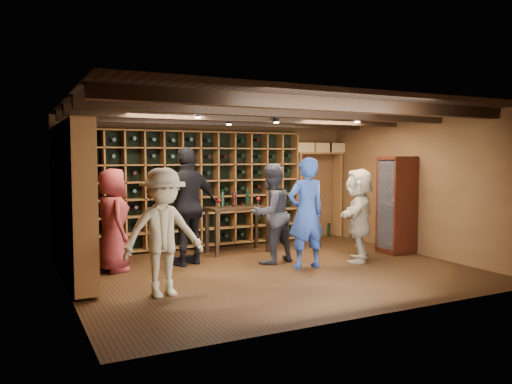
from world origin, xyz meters
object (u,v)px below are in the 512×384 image
man_grey_suit (271,214)px  guest_woman_black (189,206)px  man_blue_shirt (306,213)px  guest_beige (359,215)px  display_cabinet (397,207)px  guest_khaki (163,233)px  guest_red_floral (113,220)px  tasting_table (237,212)px

man_grey_suit → guest_woman_black: size_ratio=0.86×
guest_woman_black → man_blue_shirt: bearing=128.6°
guest_beige → display_cabinet: bearing=146.4°
man_blue_shirt → guest_khaki: size_ratio=1.08×
display_cabinet → guest_beige: 1.09m
display_cabinet → guest_red_floral: bearing=170.5°
guest_woman_black → guest_beige: (2.69, -0.99, -0.18)m
guest_khaki → man_grey_suit: bearing=22.4°
man_blue_shirt → guest_red_floral: bearing=-20.7°
man_blue_shirt → guest_beige: man_blue_shirt is taller
guest_woman_black → guest_khaki: size_ratio=1.18×
tasting_table → guest_red_floral: bearing=-168.5°
man_blue_shirt → guest_red_floral: 3.02m
guest_woman_black → guest_khaki: guest_woman_black is taller
man_blue_shirt → guest_beige: (1.09, 0.06, -0.09)m
guest_red_floral → guest_khaki: (0.31, -1.71, 0.02)m
man_grey_suit → guest_beige: man_grey_suit is taller
man_blue_shirt → tasting_table: size_ratio=1.55×
guest_red_floral → guest_khaki: size_ratio=0.98×
guest_red_floral → guest_beige: 4.03m
display_cabinet → guest_red_floral: (-4.94, 0.83, -0.06)m
guest_khaki → tasting_table: 3.03m
man_grey_suit → guest_khaki: (-2.16, -1.14, -0.01)m
guest_red_floral → tasting_table: guest_red_floral is taller
man_grey_suit → guest_khaki: size_ratio=1.02×
display_cabinet → man_grey_suit: display_cabinet is taller
guest_red_floral → guest_beige: guest_red_floral is taller
guest_khaki → guest_woman_black: bearing=55.9°
man_grey_suit → guest_khaki: bearing=13.5°
display_cabinet → guest_woman_black: size_ratio=0.91×
display_cabinet → tasting_table: (-2.60, 1.36, -0.10)m
tasting_table → display_cabinet: bearing=-28.8°
guest_khaki → man_blue_shirt: bearing=7.6°
man_grey_suit → guest_beige: (1.42, -0.51, -0.04)m
guest_red_floral → tasting_table: (2.35, 0.53, -0.05)m
guest_woman_black → display_cabinet: bearing=150.7°
guest_woman_black → guest_beige: 2.87m
guest_khaki → guest_beige: size_ratio=1.04×
display_cabinet → guest_beige: size_ratio=1.11×
guest_red_floral → display_cabinet: bearing=-103.1°
guest_red_floral → man_grey_suit: bearing=-106.6°
display_cabinet → guest_beige: (-1.06, -0.25, -0.07)m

